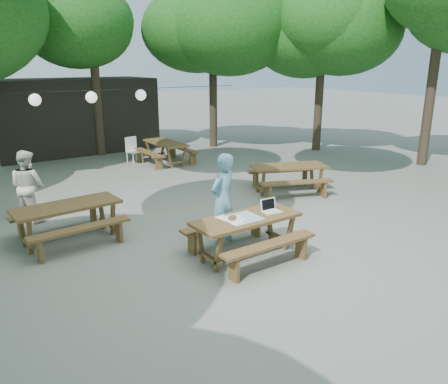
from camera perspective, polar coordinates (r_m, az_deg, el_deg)
The scene contains 12 objects.
ground at distance 9.17m, azimuth -2.34°, elevation -5.23°, with size 80.00×80.00×0.00m, color slate.
pavilion at distance 18.51m, azimuth -19.10°, elevation 9.48°, with size 6.00×3.00×2.80m, color black.
main_picnic_table at distance 7.94m, azimuth 2.91°, elevation -5.77°, with size 2.00×1.58×0.75m.
picnic_table_nw at distance 9.13m, azimuth -19.65°, elevation -3.72°, with size 2.04×1.68×0.75m.
picnic_table_ne at distance 11.95m, azimuth 8.39°, elevation 1.78°, with size 2.36×2.19×0.75m.
picnic_table_far_e at distance 15.43m, azimuth -7.60°, elevation 5.17°, with size 1.59×2.01×0.75m.
woman at distance 8.36m, azimuth -0.15°, elevation -0.92°, with size 0.65×0.43×1.78m, color #6EACC9.
second_person at distance 10.51m, azimuth -24.26°, elevation 0.73°, with size 0.78×0.60×1.60m, color silver.
plastic_chair at distance 15.70m, azimuth -11.62°, elevation 4.68°, with size 0.51×0.51×0.90m.
laptop at distance 8.12m, azimuth 6.03°, elevation -2.13°, with size 0.35×0.28×0.24m.
tabletop_clutter at distance 7.72m, azimuth 1.98°, elevation -3.45°, with size 0.71×0.60×0.08m.
paper_lanterns at distance 13.93m, azimuth -16.88°, elevation 11.78°, with size 9.00×0.34×0.38m.
Camera 1 is at (-4.56, -7.19, 3.41)m, focal length 35.00 mm.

